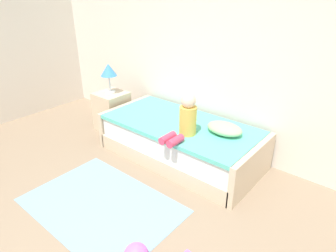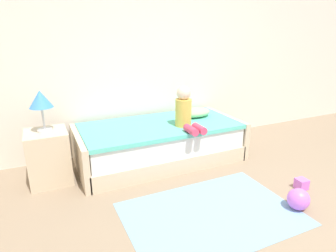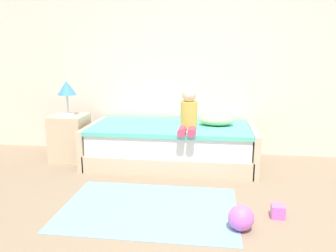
# 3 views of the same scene
# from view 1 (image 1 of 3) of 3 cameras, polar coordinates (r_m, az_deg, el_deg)

# --- Properties ---
(wall_rear) EXTENTS (7.20, 0.10, 2.90)m
(wall_rear) POSITION_cam_1_polar(r_m,az_deg,el_deg) (3.66, 16.99, 14.47)
(wall_rear) COLOR silver
(wall_rear) RESTS_ON ground
(bed) EXTENTS (2.11, 1.00, 0.50)m
(bed) POSITION_cam_1_polar(r_m,az_deg,el_deg) (3.88, 2.37, -2.81)
(bed) COLOR beige
(bed) RESTS_ON ground
(nightstand) EXTENTS (0.44, 0.44, 0.60)m
(nightstand) POSITION_cam_1_polar(r_m,az_deg,el_deg) (4.71, -10.73, 2.85)
(nightstand) COLOR beige
(nightstand) RESTS_ON ground
(table_lamp) EXTENTS (0.24, 0.24, 0.45)m
(table_lamp) POSITION_cam_1_polar(r_m,az_deg,el_deg) (4.51, -11.40, 10.31)
(table_lamp) COLOR silver
(table_lamp) RESTS_ON nightstand
(child_figure) EXTENTS (0.20, 0.51, 0.50)m
(child_figure) POSITION_cam_1_polar(r_m,az_deg,el_deg) (3.38, 3.39, 1.34)
(child_figure) COLOR gold
(child_figure) RESTS_ON bed
(pillow) EXTENTS (0.44, 0.30, 0.13)m
(pillow) POSITION_cam_1_polar(r_m,az_deg,el_deg) (3.53, 10.86, -0.48)
(pillow) COLOR #99CC8C
(pillow) RESTS_ON bed
(area_rug) EXTENTS (1.60, 1.10, 0.01)m
(area_rug) POSITION_cam_1_polar(r_m,az_deg,el_deg) (3.28, -12.73, -14.69)
(area_rug) COLOR #7AA8CC
(area_rug) RESTS_ON ground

